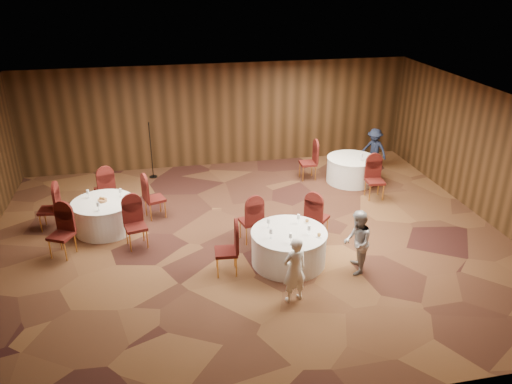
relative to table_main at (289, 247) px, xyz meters
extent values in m
plane|color=black|center=(-0.64, 1.16, -0.38)|extent=(12.00, 12.00, 0.00)
plane|color=silver|center=(-0.64, 1.16, 2.82)|extent=(12.00, 12.00, 0.00)
plane|color=black|center=(-0.64, 6.16, 1.22)|extent=(12.00, 0.00, 12.00)
plane|color=black|center=(-0.64, -3.84, 1.22)|extent=(12.00, 0.00, 12.00)
plane|color=black|center=(5.36, 1.16, 1.22)|extent=(0.00, 10.00, 10.00)
cylinder|color=silver|center=(0.00, 0.00, -0.02)|extent=(1.58, 1.58, 0.72)
cylinder|color=silver|center=(0.00, 0.00, 0.35)|extent=(1.61, 1.61, 0.03)
cylinder|color=silver|center=(-3.96, 2.32, -0.02)|extent=(1.45, 1.45, 0.72)
cylinder|color=silver|center=(-3.96, 2.32, 0.35)|extent=(1.48, 1.48, 0.03)
cylinder|color=silver|center=(2.95, 3.94, -0.02)|extent=(1.42, 1.42, 0.72)
cylinder|color=silver|center=(2.95, 3.94, 0.35)|extent=(1.45, 1.45, 0.03)
cylinder|color=silver|center=(0.29, 0.33, 0.37)|extent=(0.06, 0.06, 0.01)
cylinder|color=silver|center=(0.29, 0.33, 0.43)|extent=(0.01, 0.01, 0.11)
cone|color=silver|center=(0.29, 0.33, 0.53)|extent=(0.08, 0.08, 0.10)
cylinder|color=silver|center=(-0.44, -0.18, 0.37)|extent=(0.06, 0.06, 0.01)
cylinder|color=silver|center=(-0.44, -0.18, 0.43)|extent=(0.01, 0.01, 0.11)
cone|color=silver|center=(-0.44, -0.18, 0.53)|extent=(0.08, 0.08, 0.10)
cylinder|color=silver|center=(0.37, -0.19, 0.37)|extent=(0.06, 0.06, 0.01)
cylinder|color=silver|center=(0.37, -0.19, 0.43)|extent=(0.01, 0.01, 0.11)
cone|color=silver|center=(0.37, -0.19, 0.53)|extent=(0.08, 0.08, 0.10)
cylinder|color=silver|center=(-0.09, -0.43, 0.37)|extent=(0.06, 0.06, 0.01)
cylinder|color=silver|center=(-0.09, -0.43, 0.43)|extent=(0.01, 0.01, 0.11)
cone|color=silver|center=(-0.09, -0.43, 0.53)|extent=(0.08, 0.08, 0.10)
cylinder|color=silver|center=(-0.38, 0.27, 0.37)|extent=(0.06, 0.06, 0.01)
cylinder|color=silver|center=(-0.38, 0.27, 0.43)|extent=(0.01, 0.01, 0.11)
cone|color=silver|center=(-0.38, 0.27, 0.53)|extent=(0.08, 0.08, 0.10)
cylinder|color=white|center=(0.01, -0.53, 0.37)|extent=(0.15, 0.15, 0.01)
sphere|color=#9E6B33|center=(0.01, -0.53, 0.41)|extent=(0.08, 0.08, 0.08)
cylinder|color=white|center=(0.56, -0.31, 0.37)|extent=(0.15, 0.15, 0.01)
sphere|color=#9E6B33|center=(0.56, -0.31, 0.41)|extent=(0.08, 0.08, 0.08)
cylinder|color=white|center=(0.49, 0.34, 0.37)|extent=(0.15, 0.15, 0.01)
sphere|color=#9E6B33|center=(0.49, 0.34, 0.41)|extent=(0.08, 0.08, 0.08)
cylinder|color=silver|center=(-3.54, 2.51, 0.37)|extent=(0.06, 0.06, 0.01)
cylinder|color=silver|center=(-3.54, 2.51, 0.43)|extent=(0.01, 0.01, 0.11)
cone|color=silver|center=(-3.54, 2.51, 0.53)|extent=(0.08, 0.08, 0.10)
cylinder|color=silver|center=(-4.31, 2.60, 0.37)|extent=(0.06, 0.06, 0.01)
cylinder|color=silver|center=(-4.31, 2.60, 0.43)|extent=(0.01, 0.01, 0.11)
cone|color=silver|center=(-4.31, 2.60, 0.53)|extent=(0.08, 0.08, 0.10)
cylinder|color=silver|center=(-4.01, 1.84, 0.37)|extent=(0.06, 0.06, 0.01)
cylinder|color=silver|center=(-4.01, 1.84, 0.43)|extent=(0.01, 0.01, 0.11)
cone|color=silver|center=(-4.01, 1.84, 0.53)|extent=(0.08, 0.08, 0.10)
cylinder|color=brown|center=(-3.96, 2.32, 0.39)|extent=(0.22, 0.22, 0.06)
sphere|color=#9E6B33|center=(-3.99, 2.34, 0.45)|extent=(0.07, 0.07, 0.07)
sphere|color=#9E6B33|center=(-3.92, 2.30, 0.45)|extent=(0.07, 0.07, 0.07)
cylinder|color=silver|center=(3.12, 3.67, 0.37)|extent=(0.06, 0.06, 0.01)
cylinder|color=silver|center=(3.12, 3.67, 0.43)|extent=(0.01, 0.01, 0.11)
cone|color=silver|center=(3.12, 3.67, 0.53)|extent=(0.08, 0.08, 0.10)
cylinder|color=black|center=(-2.79, 5.43, -0.37)|extent=(0.24, 0.24, 0.02)
cylinder|color=black|center=(-2.79, 5.43, 0.48)|extent=(0.02, 0.02, 1.68)
cylinder|color=black|center=(-2.79, 5.48, 1.30)|extent=(0.04, 0.12, 0.04)
imported|color=white|center=(-0.25, -1.30, 0.30)|extent=(0.56, 0.44, 1.34)
imported|color=#A3A3A8|center=(1.28, -0.61, 0.32)|extent=(0.70, 0.80, 1.38)
imported|color=#161C31|center=(3.98, 4.72, 0.28)|extent=(0.91, 0.98, 1.32)
camera|label=1|loc=(-2.52, -8.87, 5.47)|focal=35.00mm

